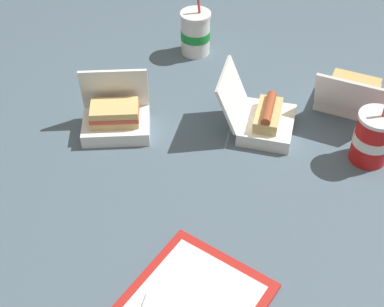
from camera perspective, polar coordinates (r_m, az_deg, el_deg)
name	(u,v)px	position (r m, az deg, el deg)	size (l,w,h in m)	color
ground_plane	(204,181)	(1.36, 1.26, -2.94)	(3.20, 3.20, 0.00)	#4C6070
clamshell_hotdog_back	(263,118)	(1.49, 7.56, 3.74)	(0.22, 0.24, 0.17)	white
clamshell_sandwich_front	(116,118)	(1.49, -8.14, 3.77)	(0.22, 0.23, 0.17)	white
clamshell_sandwich_right	(352,96)	(1.62, 16.70, 5.92)	(0.20, 0.21, 0.16)	white
soda_cup_front	(373,138)	(1.45, 18.73, 1.61)	(0.10, 0.10, 0.20)	red
soda_cup_left	(195,33)	(1.79, 0.37, 12.74)	(0.10, 0.10, 0.20)	white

